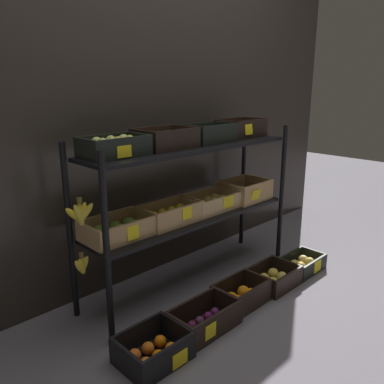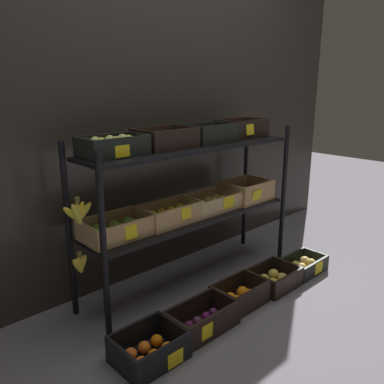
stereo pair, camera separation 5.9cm
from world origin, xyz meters
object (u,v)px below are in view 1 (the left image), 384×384
Objects in this scene: crate_ground_tangerine at (153,351)px; crate_ground_rightmost_apple_gold at (302,264)px; display_rack at (189,181)px; crate_ground_orange at (241,296)px; crate_ground_plum at (205,321)px; crate_ground_apple_gold at (273,278)px.

crate_ground_tangerine reaches higher than crate_ground_rightmost_apple_gold.
crate_ground_tangerine is (-0.65, -0.43, -0.62)m from display_rack.
crate_ground_plum is at bearing -176.38° from crate_ground_orange.
crate_ground_tangerine is at bearing 179.70° from crate_ground_rightmost_apple_gold.
crate_ground_tangerine is 0.99m from crate_ground_apple_gold.
crate_ground_apple_gold is 0.98× the size of crate_ground_rightmost_apple_gold.
crate_ground_rightmost_apple_gold is (0.97, -0.00, -0.01)m from crate_ground_plum.
crate_ground_rightmost_apple_gold is (1.31, -0.01, -0.01)m from crate_ground_tangerine.
crate_ground_apple_gold is (0.65, 0.02, -0.00)m from crate_ground_plum.
crate_ground_plum is 0.33m from crate_ground_orange.
crate_ground_plum is at bearing -125.24° from display_rack.
crate_ground_rightmost_apple_gold is (0.64, -0.02, -0.01)m from crate_ground_orange.
crate_ground_tangerine is 0.67m from crate_ground_orange.
crate_ground_tangerine is 1.01× the size of crate_ground_rightmost_apple_gold.
crate_ground_tangerine is 0.83× the size of crate_ground_plum.
display_rack is 4.20× the size of crate_ground_plum.
crate_ground_orange is at bearing 1.46° from crate_ground_tangerine.
crate_ground_orange reaches higher than crate_ground_tangerine.
crate_ground_rightmost_apple_gold is at bearing -33.08° from display_rack.
crate_ground_plum and crate_ground_orange have the same top height.
crate_ground_tangerine is at bearing -178.54° from crate_ground_orange.
crate_ground_apple_gold is (0.35, -0.42, -0.62)m from display_rack.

